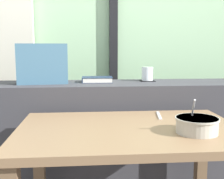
# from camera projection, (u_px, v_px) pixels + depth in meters

# --- Properties ---
(outdoor_backdrop) EXTENTS (4.80, 0.08, 2.80)m
(outdoor_backdrop) POSITION_uv_depth(u_px,v_px,m) (109.00, 11.00, 2.50)
(outdoor_backdrop) COLOR #9EC699
(outdoor_backdrop) RESTS_ON ground
(window_divider_post) EXTENTS (0.07, 0.05, 2.60)m
(window_divider_post) POSITION_uv_depth(u_px,v_px,m) (113.00, 22.00, 2.44)
(window_divider_post) COLOR black
(window_divider_post) RESTS_ON ground
(dark_console_ledge) EXTENTS (2.80, 0.39, 0.85)m
(dark_console_ledge) POSITION_uv_depth(u_px,v_px,m) (116.00, 143.00, 2.00)
(dark_console_ledge) COLOR #38383D
(dark_console_ledge) RESTS_ON ground
(breakfast_table) EXTENTS (1.05, 0.69, 0.71)m
(breakfast_table) POSITION_uv_depth(u_px,v_px,m) (129.00, 151.00, 1.37)
(breakfast_table) COLOR brown
(breakfast_table) RESTS_ON ground
(coaster_square) EXTENTS (0.10, 0.10, 0.00)m
(coaster_square) POSITION_uv_depth(u_px,v_px,m) (147.00, 81.00, 2.03)
(coaster_square) COLOR black
(coaster_square) RESTS_ON dark_console_ledge
(juice_glass) EXTENTS (0.08, 0.08, 0.09)m
(juice_glass) POSITION_uv_depth(u_px,v_px,m) (147.00, 74.00, 2.02)
(juice_glass) COLOR white
(juice_glass) RESTS_ON coaster_square
(closed_book) EXTENTS (0.21, 0.14, 0.04)m
(closed_book) POSITION_uv_depth(u_px,v_px,m) (97.00, 80.00, 1.97)
(closed_book) COLOR #1E2D47
(closed_book) RESTS_ON dark_console_ledge
(throw_pillow) EXTENTS (0.33, 0.17, 0.26)m
(throw_pillow) POSITION_uv_depth(u_px,v_px,m) (43.00, 64.00, 1.88)
(throw_pillow) COLOR #426B84
(throw_pillow) RESTS_ON dark_console_ledge
(soup_bowl) EXTENTS (0.19, 0.19, 0.15)m
(soup_bowl) POSITION_uv_depth(u_px,v_px,m) (197.00, 125.00, 1.26)
(soup_bowl) COLOR #BCB7A8
(soup_bowl) RESTS_ON breakfast_table
(fork_utensil) EXTENTS (0.04, 0.17, 0.01)m
(fork_utensil) POSITION_uv_depth(u_px,v_px,m) (159.00, 115.00, 1.58)
(fork_utensil) COLOR silver
(fork_utensil) RESTS_ON breakfast_table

